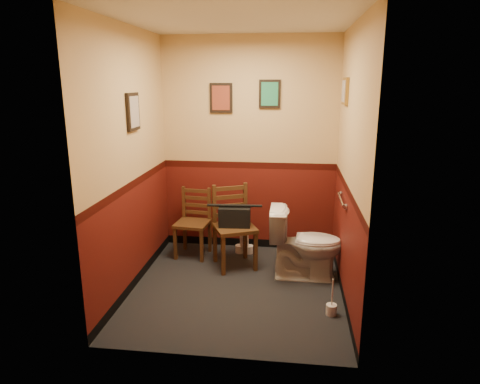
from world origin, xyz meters
TOP-DOWN VIEW (x-y plane):
  - floor at (0.00, 0.00)m, footprint 2.20×2.40m
  - ceiling at (0.00, 0.00)m, footprint 2.20×2.40m
  - wall_back at (0.00, 1.20)m, footprint 2.20×0.00m
  - wall_front at (0.00, -1.20)m, footprint 2.20×0.00m
  - wall_left at (-1.10, 0.00)m, footprint 0.00×2.40m
  - wall_right at (1.10, 0.00)m, footprint 0.00×2.40m
  - grab_bar at (1.07, 0.25)m, footprint 0.05×0.56m
  - framed_print_back_a at (-0.35, 1.18)m, footprint 0.28×0.04m
  - framed_print_back_b at (0.25, 1.18)m, footprint 0.26×0.04m
  - framed_print_left at (-1.08, 0.10)m, footprint 0.04×0.30m
  - framed_print_right at (1.08, 0.60)m, footprint 0.04×0.34m
  - toilet at (0.72, 0.36)m, footprint 0.81×0.45m
  - toilet_brush at (0.96, -0.43)m, footprint 0.10×0.10m
  - chair_left at (-0.66, 0.84)m, footprint 0.44×0.44m
  - chair_right at (-0.12, 0.59)m, footprint 0.60×0.60m
  - handbag at (-0.10, 0.55)m, footprint 0.38×0.21m
  - tp_stack at (-0.03, 0.96)m, footprint 0.23×0.14m

SIDE VIEW (x-z plane):
  - floor at x=0.00m, z-range 0.00..0.00m
  - toilet_brush at x=0.96m, z-range -0.12..0.24m
  - tp_stack at x=-0.03m, z-range -0.03..0.28m
  - toilet at x=0.72m, z-range 0.00..0.80m
  - chair_left at x=-0.66m, z-range 0.00..0.85m
  - chair_right at x=-0.12m, z-range 0.00..0.97m
  - handbag at x=-0.10m, z-range 0.49..0.76m
  - grab_bar at x=1.07m, z-range 0.92..0.98m
  - wall_back at x=0.00m, z-range 0.00..2.70m
  - wall_front at x=0.00m, z-range 0.00..2.70m
  - wall_left at x=-1.10m, z-range 0.00..2.70m
  - wall_right at x=1.10m, z-range 0.00..2.70m
  - framed_print_left at x=-1.08m, z-range 1.66..2.04m
  - framed_print_back_a at x=-0.35m, z-range 1.77..2.13m
  - framed_print_back_b at x=0.25m, z-range 1.83..2.17m
  - framed_print_right at x=1.08m, z-range 1.91..2.19m
  - ceiling at x=0.00m, z-range 2.70..2.70m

